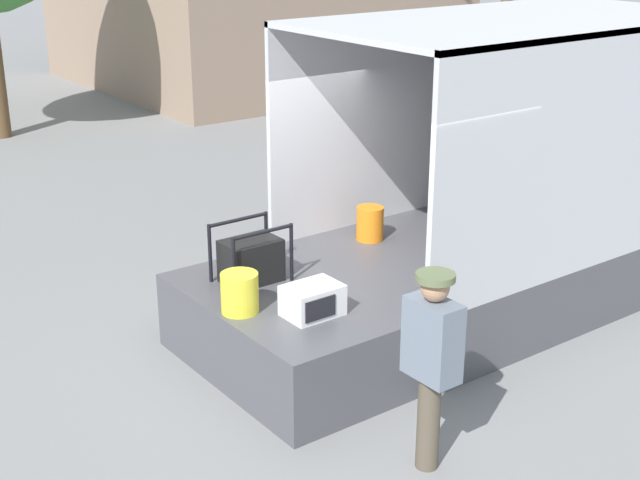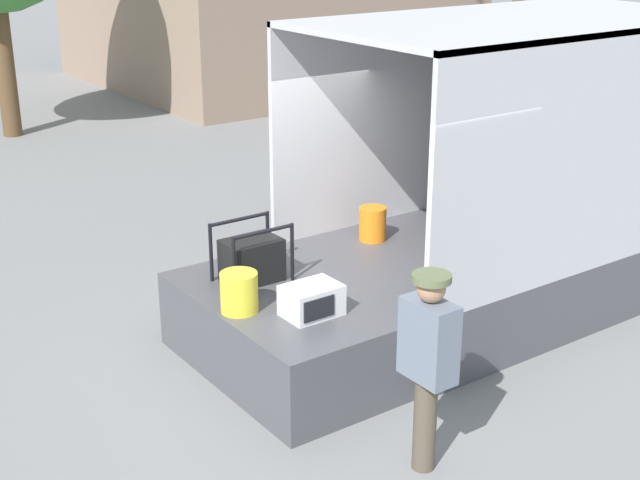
{
  "view_description": "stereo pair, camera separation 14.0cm",
  "coord_description": "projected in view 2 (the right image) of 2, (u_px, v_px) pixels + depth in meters",
  "views": [
    {
      "loc": [
        -4.88,
        -6.26,
        4.09
      ],
      "look_at": [
        -0.38,
        -0.2,
        1.31
      ],
      "focal_mm": 50.0,
      "sensor_mm": 36.0,
      "label": 1
    },
    {
      "loc": [
        -4.76,
        -6.34,
        4.09
      ],
      "look_at": [
        -0.38,
        -0.2,
        1.31
      ],
      "focal_mm": 50.0,
      "sensor_mm": 36.0,
      "label": 2
    }
  ],
  "objects": [
    {
      "name": "ground_plane",
      "position": [
        340.0,
        350.0,
        8.85
      ],
      "size": [
        160.0,
        160.0,
        0.0
      ],
      "primitive_type": "plane",
      "color": "gray"
    },
    {
      "name": "box_truck",
      "position": [
        593.0,
        198.0,
        10.59
      ],
      "size": [
        6.43,
        2.47,
        3.09
      ],
      "color": "navy",
      "rests_on": "ground"
    },
    {
      "name": "tailgate_deck",
      "position": [
        282.0,
        333.0,
        8.35
      ],
      "size": [
        1.37,
        2.35,
        0.76
      ],
      "primitive_type": "cube",
      "color": "#4C4C51",
      "rests_on": "ground"
    },
    {
      "name": "orange_bucket",
      "position": [
        239.0,
        292.0,
        7.85
      ],
      "size": [
        0.34,
        0.34,
        0.36
      ],
      "color": "yellow",
      "rests_on": "tailgate_deck"
    },
    {
      "name": "worker_person",
      "position": [
        428.0,
        353.0,
        6.64
      ],
      "size": [
        0.29,
        0.44,
        1.64
      ],
      "color": "brown",
      "rests_on": "ground"
    },
    {
      "name": "microwave",
      "position": [
        312.0,
        300.0,
        7.79
      ],
      "size": [
        0.5,
        0.37,
        0.28
      ],
      "color": "white",
      "rests_on": "tailgate_deck"
    },
    {
      "name": "portable_generator",
      "position": [
        254.0,
        259.0,
        8.51
      ],
      "size": [
        0.68,
        0.47,
        0.58
      ],
      "color": "black",
      "rests_on": "tailgate_deck"
    }
  ]
}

